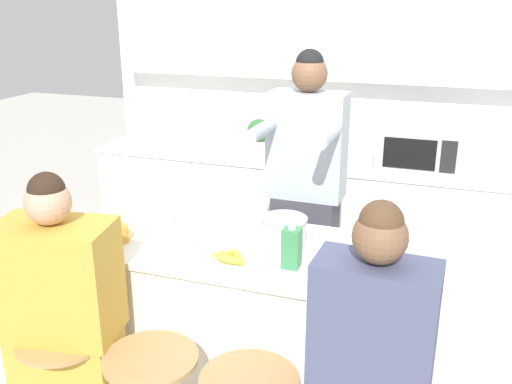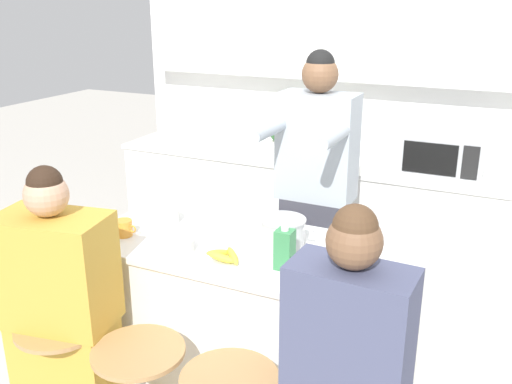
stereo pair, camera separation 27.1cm
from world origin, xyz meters
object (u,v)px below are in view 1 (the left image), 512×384
Objects in this scene: person_wrapped_blanket at (64,332)px; fruit_bowl at (175,249)px; potted_plant at (259,134)px; kitchen_island at (251,326)px; coffee_cup_near at (120,233)px; juice_carton at (292,248)px; microwave at (419,148)px; cooking_pot at (284,232)px; banana_bunch at (230,257)px; person_cooking at (305,207)px.

person_wrapped_blanket reaches higher than fruit_bowl.
kitchen_island is at bearing -72.37° from potted_plant.
coffee_cup_near is at bearing 75.17° from person_wrapped_blanket.
coffee_cup_near is at bearing -179.47° from juice_carton.
cooking_pot is at bearing -109.50° from microwave.
coffee_cup_near is at bearing 176.05° from banana_bunch.
potted_plant is at bearing 177.44° from microwave.
potted_plant is (0.16, 2.14, 0.42)m from person_wrapped_blanket.
microwave is (1.32, 2.09, 0.42)m from person_wrapped_blanket.
juice_carton is at bearing -78.95° from person_cooking.
person_wrapped_blanket is at bearing -95.00° from coffee_cup_near.
person_cooking is 7.32× the size of potted_plant.
banana_bunch is 1.84m from microwave.
person_cooking reaches higher than microwave.
kitchen_island is 0.91× the size of person_cooking.
juice_carton is at bearing 6.75° from fruit_bowl.
person_cooking is 1.04m from microwave.
banana_bunch is at bearing -112.06° from microwave.
person_wrapped_blanket is at bearing -153.86° from juice_carton.
kitchen_island is at bearing 148.56° from juice_carton.
banana_bunch is 0.75× the size of potted_plant.
juice_carton reaches higher than banana_bunch.
fruit_bowl is (-0.30, -0.21, 0.47)m from kitchen_island.
microwave is (0.66, 1.50, 0.61)m from kitchen_island.
person_cooking is at bearing 81.20° from kitchen_island.
fruit_bowl is at bearing 36.52° from person_wrapped_blanket.
cooking_pot is (0.05, -0.59, 0.09)m from person_cooking.
cooking_pot is 2.59× the size of coffee_cup_near.
banana_bunch is at bearing -98.53° from kitchen_island.
coffee_cup_near is 1.72m from potted_plant.
coffee_cup_near is at bearing -165.89° from kitchen_island.
kitchen_island is at bearing 14.11° from coffee_cup_near.
potted_plant is (-1.15, 0.05, -0.00)m from microwave.
fruit_bowl is (-0.40, -0.86, 0.05)m from person_cooking.
person_cooking is 3.31× the size of microwave.
coffee_cup_near is at bearing -94.23° from potted_plant.
person_cooking is 1.10m from potted_plant.
cooking_pot is 1.53m from microwave.
banana_bunch is at bearing -97.77° from person_cooking.
cooking_pot is 1.27× the size of potted_plant.
kitchen_island is 0.78m from person_cooking.
cooking_pot is at bearing -66.80° from potted_plant.
microwave reaches higher than fruit_bowl.
person_wrapped_blanket reaches higher than microwave.
potted_plant is at bearing 85.77° from coffee_cup_near.
person_wrapped_blanket is 2.57× the size of microwave.
person_cooking reaches higher than cooking_pot.
potted_plant is at bearing 113.20° from cooking_pot.
juice_carton is 1.70m from microwave.
banana_bunch is (0.59, -0.04, -0.01)m from coffee_cup_near.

